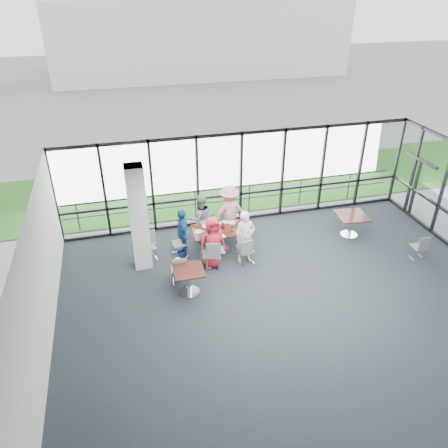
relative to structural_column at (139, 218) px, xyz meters
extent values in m
cube|color=#1E252B|center=(3.60, -3.00, -1.61)|extent=(12.00, 10.00, 0.02)
cube|color=white|center=(3.60, -3.00, 1.60)|extent=(12.00, 10.00, 0.04)
cube|color=silver|center=(-2.40, -3.00, 0.00)|extent=(0.10, 10.00, 3.20)
cube|color=silver|center=(3.60, -8.00, 0.00)|extent=(12.00, 0.10, 3.20)
cube|color=white|center=(3.60, 2.00, 0.00)|extent=(12.00, 0.10, 3.20)
cube|color=black|center=(9.60, 0.75, -0.55)|extent=(0.12, 1.60, 2.10)
cube|color=white|center=(0.00, 0.00, 0.00)|extent=(0.50, 0.50, 3.20)
cube|color=slate|center=(3.60, 7.00, -1.62)|extent=(80.00, 70.00, 0.02)
cube|color=#1E5416|center=(3.60, 5.00, -1.59)|extent=(80.00, 5.00, 0.01)
cube|color=silver|center=(7.60, 29.00, 1.40)|extent=(24.00, 10.00, 6.00)
cylinder|color=#2D2D33|center=(3.60, 2.60, -1.10)|extent=(12.00, 0.06, 0.06)
cube|color=#34170C|center=(2.47, 0.23, -0.87)|extent=(1.81, 1.01, 0.04)
cylinder|color=silver|center=(2.47, 0.23, -1.25)|extent=(0.12, 0.12, 0.71)
cylinder|color=silver|center=(2.47, 0.23, -1.59)|extent=(0.56, 0.56, 0.03)
cube|color=#34170C|center=(1.09, -1.62, -0.87)|extent=(0.81, 0.81, 0.04)
cylinder|color=silver|center=(1.09, -1.62, -1.25)|extent=(0.12, 0.12, 0.71)
cube|color=#34170C|center=(6.81, 0.03, -0.87)|extent=(1.05, 1.05, 0.04)
cylinder|color=silver|center=(6.81, 0.03, -1.25)|extent=(0.12, 0.12, 0.71)
imported|color=red|center=(2.00, -0.53, -0.80)|extent=(0.85, 0.61, 1.61)
imported|color=silver|center=(3.01, -0.51, -0.78)|extent=(0.61, 0.46, 1.65)
imported|color=gray|center=(1.97, 0.95, -0.78)|extent=(0.86, 0.60, 1.63)
imported|color=#CD7D92|center=(2.92, 1.00, -0.70)|extent=(1.22, 0.73, 1.80)
imported|color=navy|center=(1.26, 0.30, -0.82)|extent=(0.51, 0.92, 1.56)
cylinder|color=white|center=(1.95, -0.09, -0.84)|extent=(0.28, 0.28, 0.01)
cylinder|color=white|center=(2.99, -0.14, -0.84)|extent=(0.28, 0.28, 0.01)
cylinder|color=white|center=(2.04, 0.53, -0.84)|extent=(0.26, 0.26, 0.01)
cylinder|color=white|center=(2.88, 0.54, -0.84)|extent=(0.25, 0.25, 0.01)
cylinder|color=white|center=(1.76, 0.25, -0.84)|extent=(0.24, 0.24, 0.01)
cylinder|color=white|center=(2.29, -0.02, -0.78)|extent=(0.07, 0.07, 0.14)
cylinder|color=white|center=(2.74, 0.00, -0.78)|extent=(0.07, 0.07, 0.14)
cylinder|color=white|center=(2.51, 0.50, -0.78)|extent=(0.07, 0.07, 0.14)
cylinder|color=white|center=(1.85, 0.13, -0.79)|extent=(0.06, 0.06, 0.13)
cube|color=white|center=(2.32, -0.20, -0.85)|extent=(0.33, 0.27, 0.00)
cube|color=white|center=(3.17, -0.04, -0.85)|extent=(0.38, 0.35, 0.00)
cube|color=white|center=(2.65, 0.63, -0.85)|extent=(0.32, 0.24, 0.00)
cube|color=black|center=(2.53, 0.29, -0.83)|extent=(0.10, 0.07, 0.04)
cylinder|color=#B11709|center=(2.54, 0.28, -0.76)|extent=(0.06, 0.06, 0.18)
cylinder|color=#1F7224|center=(2.50, 0.32, -0.75)|extent=(0.05, 0.05, 0.20)
camera|label=1|loc=(-0.37, -11.00, 5.98)|focal=35.00mm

